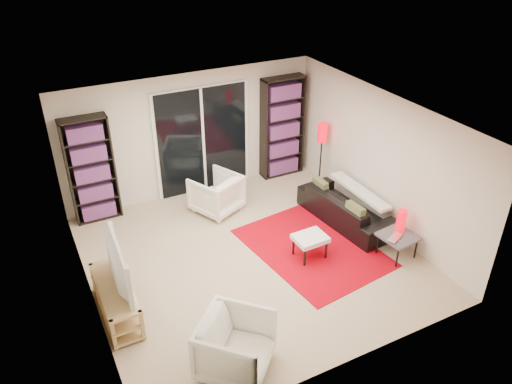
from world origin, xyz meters
TOP-DOWN VIEW (x-y plane):
  - floor at (0.00, 0.00)m, footprint 5.00×5.00m
  - wall_back at (0.00, 2.50)m, footprint 5.00×0.02m
  - wall_front at (0.00, -2.50)m, footprint 5.00×0.02m
  - wall_left at (-2.50, 0.00)m, footprint 0.02×5.00m
  - wall_right at (2.50, 0.00)m, footprint 0.02×5.00m
  - ceiling at (0.00, 0.00)m, footprint 5.00×5.00m
  - sliding_door at (0.20, 2.46)m, footprint 1.92×0.08m
  - bookshelf_left at (-1.95, 2.33)m, footprint 0.80×0.30m
  - bookshelf_right at (1.90, 2.33)m, footprint 0.90×0.30m
  - tv_stand at (-2.25, -0.33)m, footprint 0.43×1.34m
  - tv at (-2.23, -0.33)m, footprint 0.21×1.18m
  - rug at (1.02, -0.26)m, footprint 2.04×2.58m
  - sofa at (2.00, 0.17)m, footprint 0.95×1.99m
  - armchair_back at (0.07, 1.57)m, footprint 1.04×1.05m
  - armchair_front at (-1.18, -1.95)m, footprint 1.18×1.18m
  - ottoman at (0.85, -0.44)m, footprint 0.52×0.43m
  - side_table at (2.12, -1.06)m, footprint 0.60×0.60m
  - laptop at (2.04, -1.14)m, footprint 0.39×0.33m
  - table_lamp at (2.26, -0.94)m, footprint 0.16×0.16m
  - floor_lamp at (2.30, 1.47)m, footprint 0.21×0.21m

SIDE VIEW (x-z plane):
  - floor at x=0.00m, z-range 0.00..0.00m
  - rug at x=1.02m, z-range 0.00..0.01m
  - tv_stand at x=-2.25m, z-range 0.01..0.51m
  - sofa at x=2.00m, z-range 0.00..0.56m
  - ottoman at x=0.85m, z-range 0.14..0.54m
  - side_table at x=2.12m, z-range 0.16..0.56m
  - armchair_back at x=0.07m, z-range 0.00..0.73m
  - armchair_front at x=-1.18m, z-range 0.00..0.77m
  - laptop at x=2.04m, z-range 0.40..0.43m
  - table_lamp at x=2.26m, z-range 0.40..0.76m
  - tv at x=-2.23m, z-range 0.50..1.17m
  - bookshelf_left at x=-1.95m, z-range 0.00..1.95m
  - floor_lamp at x=2.30m, z-range 0.36..1.73m
  - sliding_door at x=0.20m, z-range -0.03..2.13m
  - bookshelf_right at x=1.90m, z-range 0.00..2.10m
  - wall_back at x=0.00m, z-range 0.00..2.40m
  - wall_front at x=0.00m, z-range 0.00..2.40m
  - wall_left at x=-2.50m, z-range 0.00..2.40m
  - wall_right at x=2.50m, z-range 0.00..2.40m
  - ceiling at x=0.00m, z-range 2.39..2.41m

